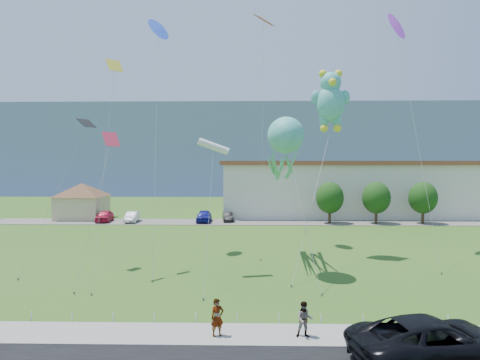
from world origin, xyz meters
name	(u,v)px	position (x,y,z in m)	size (l,w,h in m)	color
ground	(258,314)	(0.00, 0.00, 0.00)	(160.00, 160.00, 0.00)	#325919
sidewalk	(259,335)	(0.00, -2.75, 0.05)	(80.00, 2.50, 0.10)	gray
parking_strip	(253,222)	(0.00, 35.00, 0.03)	(70.00, 6.00, 0.06)	#59544C
hill_ridge	(251,150)	(0.00, 120.00, 12.50)	(160.00, 50.00, 25.00)	gray
pavilion	(82,198)	(-24.00, 38.00, 3.02)	(9.20, 9.20, 5.00)	#C2B485
warehouse	(423,188)	(26.00, 44.00, 4.12)	(61.00, 15.00, 8.20)	beige
rope_fence	(258,319)	(0.00, -1.30, 0.25)	(26.05, 0.05, 0.50)	white
tree_near	(330,198)	(10.00, 34.00, 3.39)	(3.60, 3.60, 5.47)	#3F2B19
tree_mid	(376,198)	(16.00, 34.00, 3.39)	(3.60, 3.60, 5.47)	#3F2B19
tree_far	(423,198)	(22.00, 34.00, 3.39)	(3.60, 3.60, 5.47)	#3F2B19
suv	(435,342)	(6.56, -5.50, 0.95)	(2.96, 6.43, 1.79)	black
pedestrian_left	(217,317)	(-1.83, -3.03, 0.92)	(0.60, 0.39, 1.64)	gray
pedestrian_right	(305,319)	(1.99, -3.07, 0.88)	(0.76, 0.59, 1.56)	gray
parked_car_red	(105,216)	(-19.75, 34.82, 0.82)	(1.79, 4.45, 1.52)	#B91639
parked_car_silver	(132,217)	(-16.00, 34.65, 0.74)	(1.44, 4.12, 1.36)	silver
parked_car_blue	(204,216)	(-6.45, 34.82, 0.85)	(1.85, 4.61, 1.57)	navy
parked_car_black	(228,217)	(-3.36, 35.68, 0.67)	(1.29, 3.71, 1.22)	black
octopus_kite	(284,149)	(2.08, 9.55, 8.75)	(3.02, 12.44, 10.92)	teal
teddy_bear_kite	(330,99)	(6.33, 14.44, 13.10)	(5.81, 10.64, 15.54)	teal
small_kite_yellow	(112,90)	(-10.12, 8.57, 12.88)	(1.29, 7.17, 15.25)	gold
small_kite_purple	(398,31)	(12.67, 16.90, 19.44)	(1.80, 9.69, 20.67)	purple
small_kite_white	(213,147)	(-2.93, 8.14, 8.83)	(0.50, 7.24, 9.35)	white
small_kite_blue	(158,34)	(-8.40, 16.09, 19.06)	(2.68, 11.27, 20.30)	blue
small_kite_black	(80,139)	(-12.89, 9.61, 9.55)	(3.86, 4.63, 11.16)	black
small_kite_pink	(108,153)	(-9.86, 6.74, 8.40)	(1.69, 4.66, 9.79)	#F13553
small_kite_orange	(264,26)	(0.94, 19.57, 20.85)	(1.80, 8.33, 22.15)	#CC4E16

